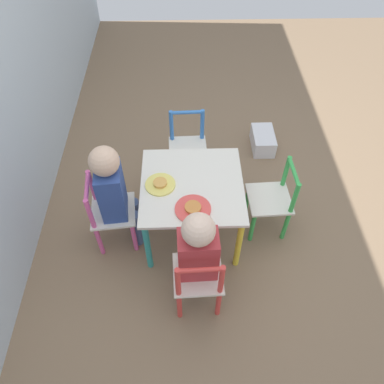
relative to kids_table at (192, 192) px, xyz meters
name	(u,v)px	position (x,y,z in m)	size (l,w,h in m)	color
ground_plane	(192,229)	(0.00, 0.00, -0.39)	(6.00, 6.00, 0.00)	#7F664C
kids_table	(192,192)	(0.00, 0.00, 0.00)	(0.59, 0.59, 0.45)	silver
chair_red	(198,279)	(-0.50, -0.02, -0.13)	(0.27, 0.27, 0.53)	silver
chair_pink	(110,213)	(-0.05, 0.50, -0.13)	(0.28, 0.28, 0.53)	silver
chair_blue	(188,149)	(0.50, 0.02, -0.13)	(0.27, 0.27, 0.53)	silver
chair_green	(272,201)	(0.02, -0.50, -0.13)	(0.27, 0.27, 0.53)	silver
child_left	(198,251)	(-0.44, -0.02, 0.06)	(0.22, 0.21, 0.74)	#4C608E
child_back	(114,190)	(-0.04, 0.44, 0.08)	(0.21, 0.22, 0.78)	#4C608E
plate_left	(193,209)	(-0.18, 0.00, 0.07)	(0.20, 0.20, 0.03)	#E54C47
plate_back	(160,184)	(0.00, 0.18, 0.07)	(0.17, 0.17, 0.03)	#EADB66
storage_bin	(263,140)	(0.79, -0.58, -0.32)	(0.27, 0.17, 0.14)	silver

